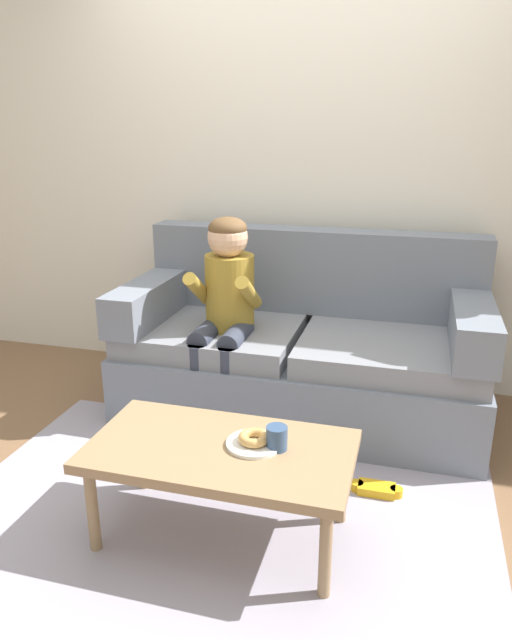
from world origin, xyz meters
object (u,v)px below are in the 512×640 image
at_px(coffee_table, 221,456).
at_px(person_child, 225,301).
at_px(toy_controller, 376,490).
at_px(donut, 254,438).
at_px(mug, 277,438).
at_px(couch, 302,351).

xyz_separation_m(coffee_table, person_child, (-0.29, 0.95, 0.31)).
bearing_deg(toy_controller, donut, -149.52).
bearing_deg(donut, mug, -0.04).
bearing_deg(couch, coffee_table, -93.99).
distance_m(person_child, toy_controller, 1.19).
bearing_deg(toy_controller, couch, 112.35).
xyz_separation_m(couch, mug, (0.13, -1.12, 0.10)).
bearing_deg(person_child, donut, -65.70).
distance_m(person_child, donut, 1.03).
height_order(person_child, donut, person_child).
height_order(coffee_table, donut, donut).
distance_m(couch, donut, 1.13).
relative_size(couch, person_child, 1.74).
bearing_deg(toy_controller, coffee_table, -153.54).
relative_size(couch, coffee_table, 1.93).
bearing_deg(coffee_table, toy_controller, 37.74).
height_order(couch, toy_controller, couch).
relative_size(coffee_table, person_child, 0.90).
bearing_deg(person_child, toy_controller, -31.01).
xyz_separation_m(coffee_table, toy_controller, (0.56, 0.44, -0.33)).
relative_size(coffee_table, donut, 8.28).
bearing_deg(mug, donut, 179.96).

